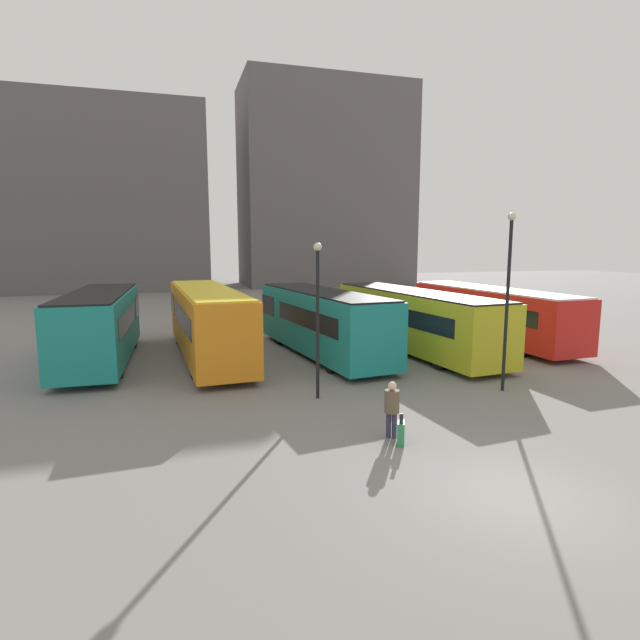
{
  "coord_description": "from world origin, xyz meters",
  "views": [
    {
      "loc": [
        -6.79,
        -8.3,
        5.25
      ],
      "look_at": [
        -0.62,
        12.52,
        2.02
      ],
      "focal_mm": 28.0,
      "sensor_mm": 36.0,
      "label": 1
    }
  ],
  "objects_px": {
    "bus_2": "(321,320)",
    "lamp_post_1": "(318,308)",
    "bus_0": "(100,324)",
    "bus_1": "(207,320)",
    "traveler": "(392,405)",
    "bus_4": "(489,312)",
    "bus_3": "(412,318)",
    "lamp_post_0": "(508,289)",
    "suitcase": "(401,433)"
  },
  "relations": [
    {
      "from": "bus_0",
      "to": "lamp_post_0",
      "type": "relative_size",
      "value": 1.61
    },
    {
      "from": "bus_1",
      "to": "suitcase",
      "type": "bearing_deg",
      "value": -165.06
    },
    {
      "from": "bus_3",
      "to": "bus_4",
      "type": "bearing_deg",
      "value": -84.0
    },
    {
      "from": "bus_1",
      "to": "bus_4",
      "type": "bearing_deg",
      "value": -94.82
    },
    {
      "from": "bus_3",
      "to": "suitcase",
      "type": "relative_size",
      "value": 13.88
    },
    {
      "from": "bus_1",
      "to": "lamp_post_0",
      "type": "xyz_separation_m",
      "value": [
        9.95,
        -8.83,
        1.93
      ]
    },
    {
      "from": "traveler",
      "to": "lamp_post_1",
      "type": "distance_m",
      "value": 4.72
    },
    {
      "from": "suitcase",
      "to": "lamp_post_0",
      "type": "bearing_deg",
      "value": -33.86
    },
    {
      "from": "bus_2",
      "to": "traveler",
      "type": "relative_size",
      "value": 7.08
    },
    {
      "from": "bus_0",
      "to": "bus_1",
      "type": "distance_m",
      "value": 4.74
    },
    {
      "from": "bus_1",
      "to": "bus_2",
      "type": "height_order",
      "value": "bus_1"
    },
    {
      "from": "bus_1",
      "to": "bus_2",
      "type": "relative_size",
      "value": 1.08
    },
    {
      "from": "bus_3",
      "to": "lamp_post_0",
      "type": "xyz_separation_m",
      "value": [
        -0.1,
        -7.48,
        2.06
      ]
    },
    {
      "from": "suitcase",
      "to": "bus_2",
      "type": "bearing_deg",
      "value": 18.84
    },
    {
      "from": "bus_2",
      "to": "bus_4",
      "type": "relative_size",
      "value": 0.93
    },
    {
      "from": "bus_0",
      "to": "suitcase",
      "type": "height_order",
      "value": "bus_0"
    },
    {
      "from": "suitcase",
      "to": "traveler",
      "type": "bearing_deg",
      "value": 28.94
    },
    {
      "from": "traveler",
      "to": "suitcase",
      "type": "relative_size",
      "value": 1.76
    },
    {
      "from": "suitcase",
      "to": "bus_1",
      "type": "bearing_deg",
      "value": 43.39
    },
    {
      "from": "bus_4",
      "to": "bus_0",
      "type": "bearing_deg",
      "value": 85.63
    },
    {
      "from": "bus_1",
      "to": "bus_2",
      "type": "xyz_separation_m",
      "value": [
        5.35,
        -0.97,
        -0.09
      ]
    },
    {
      "from": "bus_4",
      "to": "traveler",
      "type": "height_order",
      "value": "bus_4"
    },
    {
      "from": "bus_0",
      "to": "traveler",
      "type": "bearing_deg",
      "value": -142.78
    },
    {
      "from": "bus_2",
      "to": "bus_4",
      "type": "xyz_separation_m",
      "value": [
        9.95,
        0.67,
        -0.08
      ]
    },
    {
      "from": "bus_0",
      "to": "lamp_post_0",
      "type": "height_order",
      "value": "lamp_post_0"
    },
    {
      "from": "suitcase",
      "to": "lamp_post_1",
      "type": "height_order",
      "value": "lamp_post_1"
    },
    {
      "from": "traveler",
      "to": "bus_2",
      "type": "bearing_deg",
      "value": 18.36
    },
    {
      "from": "bus_0",
      "to": "bus_2",
      "type": "relative_size",
      "value": 0.91
    },
    {
      "from": "bus_0",
      "to": "bus_4",
      "type": "distance_m",
      "value": 20.03
    },
    {
      "from": "traveler",
      "to": "suitcase",
      "type": "height_order",
      "value": "traveler"
    },
    {
      "from": "bus_2",
      "to": "lamp_post_1",
      "type": "xyz_separation_m",
      "value": [
        -2.15,
        -6.81,
        1.48
      ]
    },
    {
      "from": "bus_4",
      "to": "traveler",
      "type": "xyz_separation_m",
      "value": [
        -11.16,
        -11.54,
        -0.67
      ]
    },
    {
      "from": "traveler",
      "to": "suitcase",
      "type": "xyz_separation_m",
      "value": [
        0.04,
        -0.52,
        -0.63
      ]
    },
    {
      "from": "bus_2",
      "to": "bus_4",
      "type": "bearing_deg",
      "value": -93.18
    },
    {
      "from": "bus_0",
      "to": "lamp_post_0",
      "type": "xyz_separation_m",
      "value": [
        14.68,
        -9.11,
        1.97
      ]
    },
    {
      "from": "bus_2",
      "to": "bus_0",
      "type": "bearing_deg",
      "value": 75.85
    },
    {
      "from": "bus_3",
      "to": "lamp_post_1",
      "type": "bearing_deg",
      "value": 127.98
    },
    {
      "from": "bus_3",
      "to": "lamp_post_0",
      "type": "relative_size",
      "value": 1.96
    },
    {
      "from": "bus_4",
      "to": "traveler",
      "type": "bearing_deg",
      "value": 133.26
    },
    {
      "from": "bus_3",
      "to": "suitcase",
      "type": "height_order",
      "value": "bus_3"
    },
    {
      "from": "bus_2",
      "to": "traveler",
      "type": "xyz_separation_m",
      "value": [
        -1.22,
        -10.87,
        -0.75
      ]
    },
    {
      "from": "lamp_post_1",
      "to": "suitcase",
      "type": "bearing_deg",
      "value": -77.98
    },
    {
      "from": "bus_4",
      "to": "bus_2",
      "type": "bearing_deg",
      "value": 91.17
    },
    {
      "from": "bus_0",
      "to": "bus_3",
      "type": "xyz_separation_m",
      "value": [
        14.77,
        -1.63,
        -0.09
      ]
    },
    {
      "from": "bus_2",
      "to": "lamp_post_0",
      "type": "bearing_deg",
      "value": -156.66
    },
    {
      "from": "traveler",
      "to": "bus_1",
      "type": "bearing_deg",
      "value": 43.98
    },
    {
      "from": "bus_1",
      "to": "bus_3",
      "type": "bearing_deg",
      "value": -101.3
    },
    {
      "from": "bus_0",
      "to": "lamp_post_1",
      "type": "xyz_separation_m",
      "value": [
        7.92,
        -8.07,
        1.43
      ]
    },
    {
      "from": "lamp_post_0",
      "to": "traveler",
      "type": "bearing_deg",
      "value": -152.64
    },
    {
      "from": "bus_2",
      "to": "suitcase",
      "type": "height_order",
      "value": "bus_2"
    }
  ]
}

